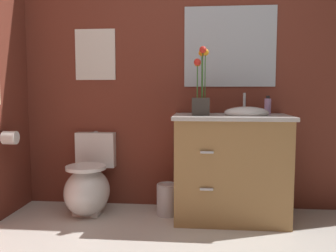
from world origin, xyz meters
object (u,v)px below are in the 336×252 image
wall_poster (95,55)px  wall_mirror (230,47)px  toilet (89,185)px  soap_bottle (268,106)px  toilet_paper_roll (10,138)px  trash_bin (167,199)px  vanity_cabinet (231,166)px  flower_vase (201,94)px

wall_poster → wall_mirror: wall_mirror is taller
toilet → wall_poster: 1.18m
soap_bottle → toilet_paper_roll: (-2.12, -0.31, -0.26)m
soap_bottle → trash_bin: 1.17m
toilet → trash_bin: 0.69m
soap_bottle → wall_poster: 1.60m
toilet → wall_poster: (0.00, 0.27, 1.15)m
wall_mirror → toilet_paper_roll: (-1.81, -0.46, -0.77)m
vanity_cabinet → toilet_paper_roll: 1.83m
trash_bin → toilet_paper_roll: 1.40m
toilet → toilet_paper_roll: size_ratio=6.27×
trash_bin → vanity_cabinet: bearing=-3.6°
wall_poster → flower_vase: bearing=-19.2°
trash_bin → toilet_paper_roll: size_ratio=2.47×
flower_vase → trash_bin: (-0.28, 0.08, -0.90)m
soap_bottle → wall_poster: wall_poster is taller
toilet → trash_bin: size_ratio=2.54×
trash_bin → wall_poster: 1.45m
vanity_cabinet → trash_bin: vanity_cabinet is taller
toilet → wall_mirror: size_ratio=0.86×
vanity_cabinet → wall_mirror: wall_mirror is taller
wall_poster → soap_bottle: bearing=-5.9°
vanity_cabinet → soap_bottle: (0.31, 0.14, 0.49)m
vanity_cabinet → flower_vase: flower_vase is taller
flower_vase → toilet_paper_roll: size_ratio=4.97×
vanity_cabinet → toilet_paper_roll: vanity_cabinet is taller
wall_poster → wall_mirror: bearing=0.0°
wall_mirror → trash_bin: bearing=-153.8°
wall_poster → wall_mirror: 1.22m
toilet → wall_mirror: (1.22, 0.27, 1.21)m
flower_vase → trash_bin: size_ratio=2.01×
vanity_cabinet → flower_vase: bearing=-170.3°
toilet → wall_mirror: wall_mirror is taller
toilet_paper_roll → wall_poster: bearing=38.2°
toilet → trash_bin: toilet is taller
flower_vase → soap_bottle: size_ratio=3.49×
toilet → soap_bottle: size_ratio=4.40×
vanity_cabinet → toilet_paper_roll: bearing=-174.6°
toilet → flower_vase: 1.25m
flower_vase → wall_mirror: size_ratio=0.68×
toilet → flower_vase: bearing=-4.1°
trash_bin → wall_mirror: 1.44m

